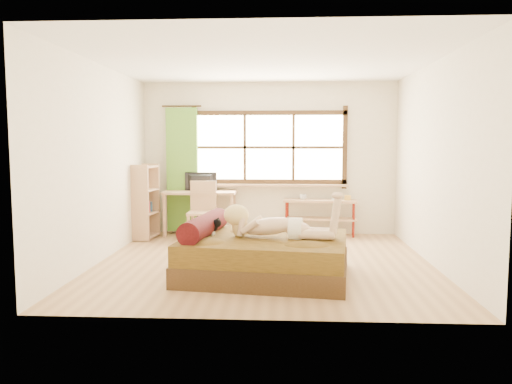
# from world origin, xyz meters

# --- Properties ---
(floor) EXTENTS (4.50, 4.50, 0.00)m
(floor) POSITION_xyz_m (0.00, 0.00, 0.00)
(floor) COLOR #9E754C
(floor) RESTS_ON ground
(ceiling) EXTENTS (4.50, 4.50, 0.00)m
(ceiling) POSITION_xyz_m (0.00, 0.00, 2.70)
(ceiling) COLOR white
(ceiling) RESTS_ON wall_back
(wall_back) EXTENTS (4.50, 0.00, 4.50)m
(wall_back) POSITION_xyz_m (0.00, 2.25, 1.35)
(wall_back) COLOR silver
(wall_back) RESTS_ON floor
(wall_front) EXTENTS (4.50, 0.00, 4.50)m
(wall_front) POSITION_xyz_m (0.00, -2.25, 1.35)
(wall_front) COLOR silver
(wall_front) RESTS_ON floor
(wall_left) EXTENTS (0.00, 4.50, 4.50)m
(wall_left) POSITION_xyz_m (-2.25, 0.00, 1.35)
(wall_left) COLOR silver
(wall_left) RESTS_ON floor
(wall_right) EXTENTS (0.00, 4.50, 4.50)m
(wall_right) POSITION_xyz_m (2.25, 0.00, 1.35)
(wall_right) COLOR silver
(wall_right) RESTS_ON floor
(window) EXTENTS (2.80, 0.16, 1.46)m
(window) POSITION_xyz_m (0.00, 2.22, 1.51)
(window) COLOR #FFEDBF
(window) RESTS_ON wall_back
(curtain) EXTENTS (0.55, 0.10, 2.20)m
(curtain) POSITION_xyz_m (-1.55, 2.13, 1.15)
(curtain) COLOR #487F22
(curtain) RESTS_ON wall_back
(bed) EXTENTS (2.15, 1.81, 0.74)m
(bed) POSITION_xyz_m (-0.01, -0.72, 0.26)
(bed) COLOR black
(bed) RESTS_ON floor
(woman) EXTENTS (1.41, 0.57, 0.59)m
(woman) POSITION_xyz_m (0.19, -0.78, 0.78)
(woman) COLOR #D0A986
(woman) RESTS_ON bed
(kitten) EXTENTS (0.31, 0.16, 0.23)m
(kitten) POSITION_xyz_m (-0.68, -0.63, 0.61)
(kitten) COLOR black
(kitten) RESTS_ON bed
(desk) EXTENTS (1.26, 0.58, 0.79)m
(desk) POSITION_xyz_m (-1.20, 1.95, 0.68)
(desk) COLOR tan
(desk) RESTS_ON floor
(monitor) EXTENTS (0.56, 0.08, 0.32)m
(monitor) POSITION_xyz_m (-1.20, 2.00, 0.95)
(monitor) COLOR black
(monitor) RESTS_ON desk
(chair) EXTENTS (0.44, 0.44, 0.99)m
(chair) POSITION_xyz_m (-1.10, 1.59, 0.55)
(chair) COLOR tan
(chair) RESTS_ON floor
(pipe_shelf) EXTENTS (1.30, 0.45, 0.72)m
(pipe_shelf) POSITION_xyz_m (0.92, 2.07, 0.47)
(pipe_shelf) COLOR tan
(pipe_shelf) RESTS_ON floor
(cup) EXTENTS (0.13, 0.13, 0.09)m
(cup) POSITION_xyz_m (0.61, 2.07, 0.68)
(cup) COLOR gray
(cup) RESTS_ON pipe_shelf
(book) EXTENTS (0.19, 0.24, 0.02)m
(book) POSITION_xyz_m (1.11, 2.07, 0.64)
(book) COLOR gray
(book) RESTS_ON pipe_shelf
(bookshelf) EXTENTS (0.37, 0.58, 1.26)m
(bookshelf) POSITION_xyz_m (-2.08, 1.60, 0.64)
(bookshelf) COLOR tan
(bookshelf) RESTS_ON floor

